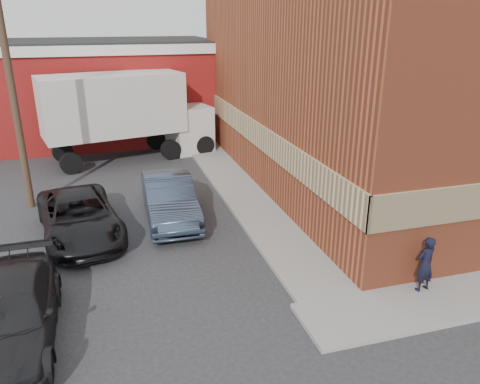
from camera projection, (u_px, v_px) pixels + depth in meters
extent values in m
plane|color=#28282B|center=(309.00, 305.00, 11.82)|extent=(90.00, 90.00, 0.00)
cube|color=#A04529|center=(407.00, 73.00, 20.56)|extent=(14.00, 18.00, 9.00)
cube|color=#D7B784|center=(254.00, 132.00, 19.48)|extent=(0.08, 18.16, 1.00)
cube|color=gray|center=(235.00, 185.00, 20.04)|extent=(1.80, 18.00, 0.12)
cube|color=maroon|center=(75.00, 96.00, 27.32)|extent=(16.00, 8.00, 5.00)
cube|color=silver|center=(69.00, 46.00, 26.35)|extent=(16.30, 8.30, 0.50)
cube|color=black|center=(68.00, 41.00, 26.25)|extent=(16.00, 8.00, 0.10)
cylinder|color=#473223|center=(12.00, 88.00, 16.34)|extent=(0.26, 0.26, 9.00)
imported|color=black|center=(425.00, 264.00, 11.99)|extent=(0.61, 0.46, 1.52)
imported|color=#323F53|center=(169.00, 198.00, 16.56)|extent=(1.75, 4.80, 1.57)
imported|color=black|center=(79.00, 217.00, 15.25)|extent=(3.13, 5.39, 1.41)
imported|color=black|center=(9.00, 316.00, 10.20)|extent=(2.02, 4.84, 1.40)
cube|color=silver|center=(113.00, 104.00, 22.69)|extent=(7.07, 4.04, 2.88)
cube|color=#217D30|center=(121.00, 118.00, 21.75)|extent=(6.28, 1.42, 0.89)
cube|color=silver|center=(196.00, 127.00, 25.21)|extent=(2.48, 2.81, 2.44)
cylinder|color=black|center=(71.00, 163.00, 21.50)|extent=(1.05, 0.54, 1.00)
cylinder|color=black|center=(63.00, 152.00, 23.31)|extent=(1.05, 0.54, 1.00)
cylinder|color=black|center=(171.00, 150.00, 23.71)|extent=(1.05, 0.54, 1.00)
cylinder|color=black|center=(156.00, 140.00, 25.52)|extent=(1.05, 0.54, 1.00)
cylinder|color=black|center=(205.00, 145.00, 24.56)|extent=(1.05, 0.54, 1.00)
cylinder|color=black|center=(188.00, 136.00, 26.38)|extent=(1.05, 0.54, 1.00)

